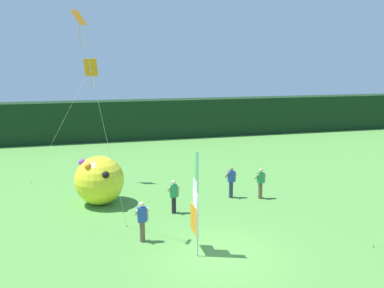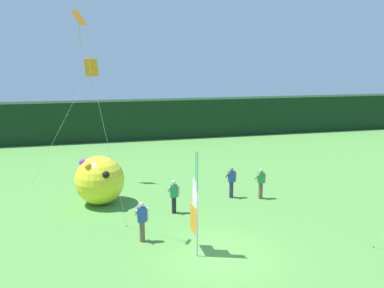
{
  "view_description": "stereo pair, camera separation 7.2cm",
  "coord_description": "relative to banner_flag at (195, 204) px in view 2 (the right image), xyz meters",
  "views": [
    {
      "loc": [
        -4.57,
        -13.21,
        7.16
      ],
      "look_at": [
        -0.29,
        3.09,
        3.72
      ],
      "focal_mm": 37.09,
      "sensor_mm": 36.0,
      "label": 1
    },
    {
      "loc": [
        -4.5,
        -13.23,
        7.16
      ],
      "look_at": [
        -0.29,
        3.09,
        3.72
      ],
      "focal_mm": 37.09,
      "sensor_mm": 36.0,
      "label": 2
    }
  ],
  "objects": [
    {
      "name": "ground_plane",
      "position": [
        0.85,
        -0.44,
        -1.95
      ],
      "size": [
        120.0,
        120.0,
        0.0
      ],
      "primitive_type": "plane",
      "color": "#518E3D"
    },
    {
      "name": "distant_treeline",
      "position": [
        0.85,
        24.32,
        -0.1
      ],
      "size": [
        80.0,
        2.4,
        3.71
      ],
      "primitive_type": "cube",
      "color": "black",
      "rests_on": "ground"
    },
    {
      "name": "banner_flag",
      "position": [
        0.0,
        0.0,
        0.0
      ],
      "size": [
        0.06,
        1.03,
        4.08
      ],
      "color": "#B7B7BC",
      "rests_on": "ground"
    },
    {
      "name": "person_near_banner",
      "position": [
        5.02,
        5.14,
        -1.07
      ],
      "size": [
        0.55,
        0.48,
        1.66
      ],
      "color": "brown",
      "rests_on": "ground"
    },
    {
      "name": "person_mid_field",
      "position": [
        3.54,
        5.67,
        -1.04
      ],
      "size": [
        0.55,
        0.48,
        1.72
      ],
      "color": "#2D334C",
      "rests_on": "ground"
    },
    {
      "name": "person_far_left",
      "position": [
        -1.84,
        1.48,
        -1.05
      ],
      "size": [
        0.55,
        0.48,
        1.7
      ],
      "color": "brown",
      "rests_on": "ground"
    },
    {
      "name": "person_far_right",
      "position": [
        0.06,
        4.23,
        -1.07
      ],
      "size": [
        0.55,
        0.48,
        1.66
      ],
      "color": "black",
      "rests_on": "ground"
    },
    {
      "name": "inflatable_balloon",
      "position": [
        -3.36,
        6.49,
        -0.68
      ],
      "size": [
        2.53,
        2.53,
        2.53
      ],
      "color": "yellow",
      "rests_on": "ground"
    },
    {
      "name": "kite_orange_diamond_0",
      "position": [
        -3.6,
        10.54,
        4.7
      ],
      "size": [
        4.26,
        0.99,
        7.44
      ],
      "color": "brown",
      "rests_on": "ground"
    },
    {
      "name": "kite_orange_diamond_1",
      "position": [
        -3.75,
        2.44,
        6.07
      ],
      "size": [
        1.88,
        1.08,
        9.12
      ],
      "color": "brown",
      "rests_on": "ground"
    }
  ]
}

